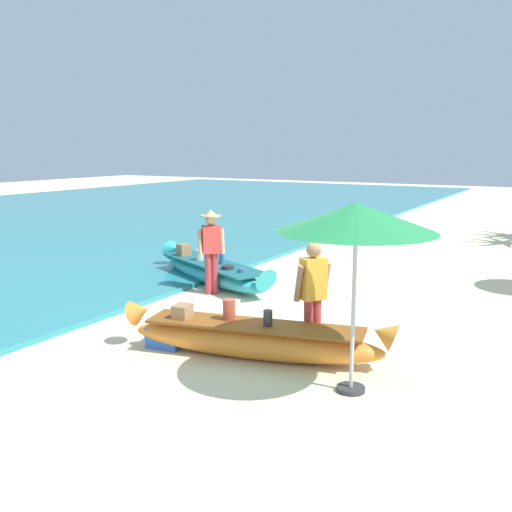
% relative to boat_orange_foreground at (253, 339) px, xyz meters
% --- Properties ---
extents(ground_plane, '(80.00, 80.00, 0.00)m').
position_rel_boat_orange_foreground_xyz_m(ground_plane, '(0.08, 0.87, -0.29)').
color(ground_plane, beige).
extents(sea, '(24.00, 56.00, 0.10)m').
position_rel_boat_orange_foreground_xyz_m(sea, '(-15.23, 8.87, -0.24)').
color(sea, teal).
rests_on(sea, ground).
extents(boat_orange_foreground, '(4.05, 1.46, 0.82)m').
position_rel_boat_orange_foreground_xyz_m(boat_orange_foreground, '(0.00, 0.00, 0.00)').
color(boat_orange_foreground, orange).
rests_on(boat_orange_foreground, ground).
extents(boat_cyan_midground, '(4.07, 2.41, 0.78)m').
position_rel_boat_orange_foreground_xyz_m(boat_cyan_midground, '(-3.14, 3.57, -0.02)').
color(boat_cyan_midground, '#33B2BC').
rests_on(boat_cyan_midground, ground).
extents(person_vendor_hatted, '(0.53, 0.52, 1.77)m').
position_rel_boat_orange_foreground_xyz_m(person_vendor_hatted, '(-2.60, 2.75, 0.74)').
color(person_vendor_hatted, '#B2383D').
rests_on(person_vendor_hatted, ground).
extents(person_tourist_customer, '(0.47, 0.57, 1.67)m').
position_rel_boat_orange_foreground_xyz_m(person_tourist_customer, '(0.66, 0.61, 0.66)').
color(person_tourist_customer, '#B2383D').
rests_on(person_tourist_customer, ground).
extents(patio_umbrella_large, '(1.94, 1.94, 2.37)m').
position_rel_boat_orange_foreground_xyz_m(patio_umbrella_large, '(1.65, -0.40, 1.89)').
color(patio_umbrella_large, '#B7B7BC').
rests_on(patio_umbrella_large, ground).
extents(cooler_box, '(0.58, 0.47, 0.32)m').
position_rel_boat_orange_foreground_xyz_m(cooler_box, '(-1.39, -0.26, -0.13)').
color(cooler_box, blue).
rests_on(cooler_box, ground).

